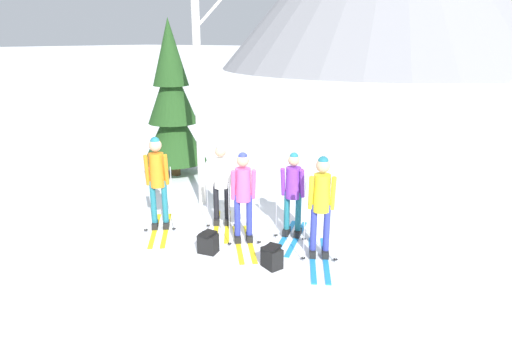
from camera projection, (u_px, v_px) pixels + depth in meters
name	position (u px, v px, depth m)	size (l,w,h in m)	color
ground_plane	(240.00, 234.00, 8.61)	(400.00, 400.00, 0.00)	white
skier_in_orange	(157.00, 179.00, 8.53)	(1.24, 1.49, 1.86)	yellow
skier_in_white	(221.00, 182.00, 8.76)	(1.14, 1.50, 1.67)	yellow
skier_in_pink	(243.00, 194.00, 7.99)	(1.23, 1.44, 1.71)	yellow
skier_in_purple	(293.00, 190.00, 8.25)	(0.68, 1.61, 1.65)	#1E84D1
skier_in_yellow	(321.00, 201.00, 7.40)	(1.01, 1.62, 1.80)	#1E84D1
pine_tree_near	(172.00, 107.00, 11.76)	(1.71, 1.71, 4.13)	#51381E
birch_tree_tall	(199.00, 94.00, 9.49)	(0.52, 0.88, 4.85)	silver
backpack_on_snow_front	(208.00, 243.00, 7.81)	(0.35, 0.29, 0.38)	black
backpack_on_snow_beside	(272.00, 257.00, 7.30)	(0.39, 0.35, 0.38)	black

